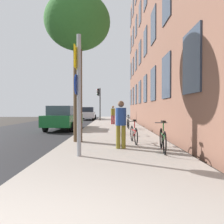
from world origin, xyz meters
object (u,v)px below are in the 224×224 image
object	(u,v)px
pedestrian_0	(121,121)
car_1	(88,113)
traffic_light	(99,98)
bicycle_3	(128,123)
pedestrian_1	(113,114)
tree_near	(77,24)
bicycle_1	(134,134)
bicycle_0	(163,139)
sign_post	(78,88)
bicycle_2	(120,127)
car_0	(63,118)

from	to	relation	value
pedestrian_0	car_1	bearing A→B (deg)	99.40
traffic_light	car_1	distance (m)	3.97
bicycle_3	pedestrian_1	bearing A→B (deg)	103.90
traffic_light	pedestrian_1	distance (m)	6.39
pedestrian_0	car_1	xyz separation A→B (m)	(-3.37, 20.34, -0.19)
tree_near	bicycle_1	world-z (taller)	tree_near
bicycle_0	traffic_light	bearing A→B (deg)	99.79
car_1	bicycle_1	bearing A→B (deg)	-78.44
sign_post	bicycle_3	xyz separation A→B (m)	(2.02, 8.32, -1.55)
sign_post	traffic_light	size ratio (longest dim) A/B	0.93
bicycle_1	bicycle_2	bearing A→B (deg)	98.67
tree_near	bicycle_3	bearing A→B (deg)	66.46
bicycle_0	pedestrian_0	xyz separation A→B (m)	(-1.29, 0.48, 0.53)
bicycle_1	car_0	distance (m)	7.47
tree_near	car_0	distance (m)	7.34
traffic_light	car_1	xyz separation A→B (m)	(-1.61, 3.16, -1.77)
sign_post	bicycle_2	world-z (taller)	sign_post
sign_post	bicycle_3	bearing A→B (deg)	76.32
bicycle_2	car_0	world-z (taller)	car_0
bicycle_3	car_1	distance (m)	13.81
bicycle_3	car_1	size ratio (longest dim) A/B	0.37
pedestrian_0	car_0	distance (m)	8.20
traffic_light	pedestrian_0	size ratio (longest dim) A/B	2.28
sign_post	pedestrian_1	size ratio (longest dim) A/B	2.17
bicycle_0	car_0	distance (m)	9.25
bicycle_1	bicycle_3	size ratio (longest dim) A/B	0.96
pedestrian_1	car_1	distance (m)	9.68
bicycle_0	bicycle_2	world-z (taller)	bicycle_0
bicycle_1	pedestrian_0	xyz separation A→B (m)	(-0.55, -1.16, 0.55)
sign_post	car_1	size ratio (longest dim) A/B	0.76
bicycle_0	pedestrian_1	distance (m)	11.77
tree_near	bicycle_0	distance (m)	5.64
pedestrian_1	car_0	xyz separation A→B (m)	(-3.36, -3.81, -0.18)
sign_post	pedestrian_1	world-z (taller)	sign_post
bicycle_1	car_1	bearing A→B (deg)	101.56
sign_post	traffic_light	distance (m)	18.34
sign_post	tree_near	distance (m)	3.91
tree_near	bicycle_3	world-z (taller)	tree_near
bicycle_0	car_1	xyz separation A→B (m)	(-4.66, 20.81, 0.34)
traffic_light	bicycle_3	distance (m)	10.54
sign_post	traffic_light	bearing A→B (deg)	91.59
traffic_light	car_1	bearing A→B (deg)	117.00
traffic_light	bicycle_1	xyz separation A→B (m)	(2.31, -16.01, -2.14)
bicycle_3	car_0	world-z (taller)	car_0
bicycle_2	car_1	xyz separation A→B (m)	(-3.48, 16.26, 0.37)
tree_near	pedestrian_0	bearing A→B (deg)	-42.21
pedestrian_0	bicycle_2	bearing A→B (deg)	88.46
car_0	pedestrian_0	bearing A→B (deg)	-64.13
sign_post	bicycle_3	distance (m)	8.70
sign_post	car_1	world-z (taller)	sign_post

